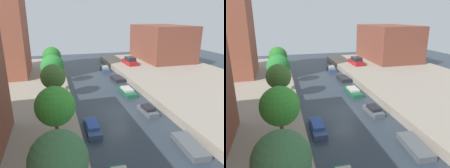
{
  "view_description": "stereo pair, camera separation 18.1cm",
  "coord_description": "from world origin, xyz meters",
  "views": [
    {
      "loc": [
        -6.91,
        -22.14,
        10.83
      ],
      "look_at": [
        1.44,
        7.82,
        0.99
      ],
      "focal_mm": 34.49,
      "sensor_mm": 36.0,
      "label": 1
    },
    {
      "loc": [
        -6.74,
        -22.19,
        10.83
      ],
      "look_at": [
        1.44,
        7.82,
        0.99
      ],
      "focal_mm": 34.49,
      "sensor_mm": 36.0,
      "label": 2
    }
  ],
  "objects": [
    {
      "name": "ground_plane",
      "position": [
        0.0,
        0.0,
        0.0
      ],
      "size": [
        84.0,
        84.0,
        0.0
      ],
      "primitive_type": "plane",
      "color": "#28333D"
    },
    {
      "name": "quay_right",
      "position": [
        15.0,
        0.0,
        0.5
      ],
      "size": [
        20.0,
        64.0,
        1.0
      ],
      "primitive_type": "cube",
      "color": "gray",
      "rests_on": "ground_plane"
    },
    {
      "name": "low_block_right",
      "position": [
        18.0,
        23.98,
        4.93
      ],
      "size": [
        10.0,
        15.5,
        7.86
      ],
      "primitive_type": "cube",
      "color": "brown",
      "rests_on": "quay_right"
    },
    {
      "name": "street_tree_0",
      "position": [
        -7.03,
        -13.28,
        4.39
      ],
      "size": [
        2.86,
        2.86,
        4.83
      ],
      "color": "brown",
      "rests_on": "quay_left"
    },
    {
      "name": "street_tree_1",
      "position": [
        -7.03,
        -6.79,
        4.42
      ],
      "size": [
        3.02,
        3.02,
        4.94
      ],
      "color": "brown",
      "rests_on": "quay_left"
    },
    {
      "name": "street_tree_2",
      "position": [
        -7.03,
        -0.72,
        5.06
      ],
      "size": [
        2.5,
        2.5,
        5.33
      ],
      "color": "brown",
      "rests_on": "quay_left"
    },
    {
      "name": "street_tree_3",
      "position": [
        -7.03,
        6.4,
        4.54
      ],
      "size": [
        3.09,
        3.09,
        5.1
      ],
      "color": "brown",
      "rests_on": "quay_left"
    },
    {
      "name": "street_tree_4",
      "position": [
        -7.03,
        12.93,
        4.78
      ],
      "size": [
        2.86,
        2.86,
        5.24
      ],
      "color": "brown",
      "rests_on": "quay_left"
    },
    {
      "name": "parked_car",
      "position": [
        8.84,
        20.27,
        1.68
      ],
      "size": [
        2.01,
        4.79,
        1.62
      ],
      "color": "maroon",
      "rests_on": "quay_right"
    },
    {
      "name": "moored_boat_left_2",
      "position": [
        -3.71,
        -3.4,
        0.36
      ],
      "size": [
        1.36,
        4.0,
        0.86
      ],
      "color": "#33476B",
      "rests_on": "ground_plane"
    },
    {
      "name": "moored_boat_right_1",
      "position": [
        3.76,
        -8.58,
        0.26
      ],
      "size": [
        1.85,
        4.04,
        0.53
      ],
      "color": "#4C5156",
      "rests_on": "ground_plane"
    },
    {
      "name": "moored_boat_right_2",
      "position": [
        3.29,
        -1.11,
        0.36
      ],
      "size": [
        1.55,
        3.23,
        0.87
      ],
      "color": "#4C5156",
      "rests_on": "ground_plane"
    },
    {
      "name": "moored_boat_right_3",
      "position": [
        3.19,
        5.8,
        0.35
      ],
      "size": [
        1.61,
        4.27,
        0.82
      ],
      "color": "#195638",
      "rests_on": "ground_plane"
    },
    {
      "name": "moored_boat_right_4",
      "position": [
        3.83,
        12.8,
        0.29
      ],
      "size": [
        1.9,
        3.52,
        0.58
      ],
      "color": "#232328",
      "rests_on": "ground_plane"
    },
    {
      "name": "moored_boat_right_5",
      "position": [
        3.36,
        20.16,
        0.41
      ],
      "size": [
        1.5,
        4.03,
        0.96
      ],
      "color": "#33476B",
      "rests_on": "ground_plane"
    }
  ]
}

